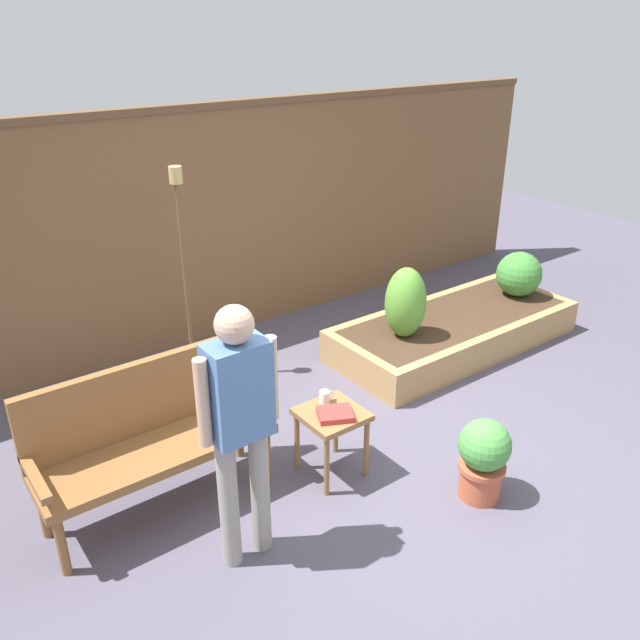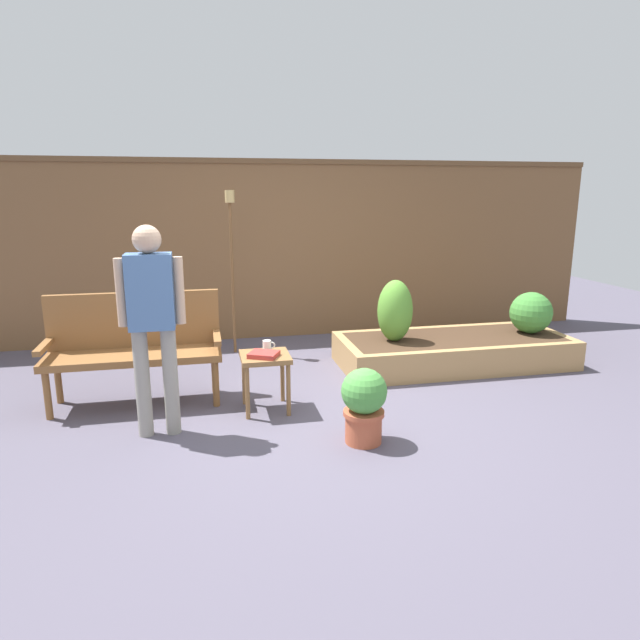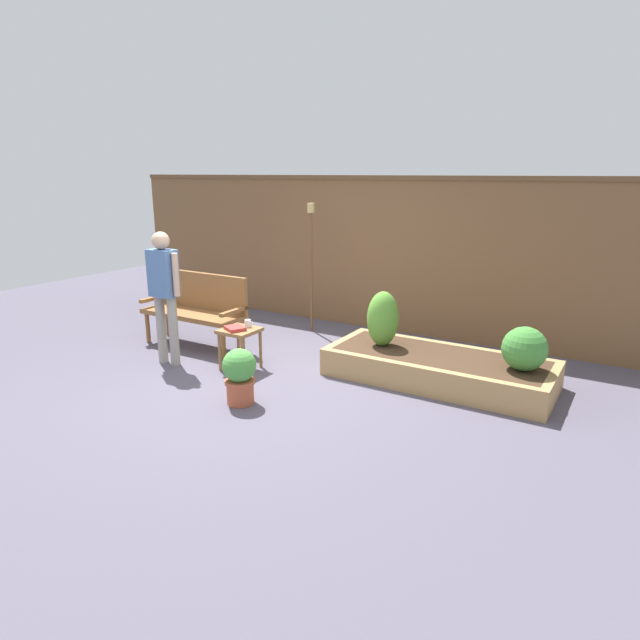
{
  "view_description": "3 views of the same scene",
  "coord_description": "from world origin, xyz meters",
  "px_view_note": "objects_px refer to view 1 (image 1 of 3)",
  "views": [
    {
      "loc": [
        -2.55,
        -2.63,
        2.81
      ],
      "look_at": [
        -0.03,
        0.75,
        0.85
      ],
      "focal_mm": 36.58,
      "sensor_mm": 36.0,
      "label": 1
    },
    {
      "loc": [
        -0.82,
        -4.11,
        1.78
      ],
      "look_at": [
        0.14,
        0.31,
        0.72
      ],
      "focal_mm": 30.88,
      "sensor_mm": 36.0,
      "label": 2
    },
    {
      "loc": [
        3.54,
        -4.42,
        2.2
      ],
      "look_at": [
        0.64,
        0.35,
        0.69
      ],
      "focal_mm": 30.72,
      "sensor_mm": 36.0,
      "label": 3
    }
  ],
  "objects_px": {
    "cup_on_table": "(325,397)",
    "person_by_bench": "(240,416)",
    "side_table": "(332,423)",
    "shrub_far_corner": "(519,274)",
    "garden_bench": "(149,428)",
    "shrub_near_bench": "(406,303)",
    "book_on_table": "(335,414)",
    "potted_boxwood": "(483,456)",
    "tiki_torch": "(182,240)"
  },
  "relations": [
    {
      "from": "cup_on_table",
      "to": "person_by_bench",
      "type": "xyz_separation_m",
      "value": [
        -0.87,
        -0.42,
        0.41
      ]
    },
    {
      "from": "side_table",
      "to": "shrub_far_corner",
      "type": "relative_size",
      "value": 1.09
    },
    {
      "from": "garden_bench",
      "to": "person_by_bench",
      "type": "bearing_deg",
      "value": -73.25
    },
    {
      "from": "side_table",
      "to": "shrub_near_bench",
      "type": "relative_size",
      "value": 0.77
    },
    {
      "from": "person_by_bench",
      "to": "book_on_table",
      "type": "bearing_deg",
      "value": 16.45
    },
    {
      "from": "potted_boxwood",
      "to": "person_by_bench",
      "type": "distance_m",
      "value": 1.65
    },
    {
      "from": "cup_on_table",
      "to": "shrub_far_corner",
      "type": "xyz_separation_m",
      "value": [
        2.91,
        0.69,
        -0.0
      ]
    },
    {
      "from": "potted_boxwood",
      "to": "shrub_far_corner",
      "type": "relative_size",
      "value": 1.26
    },
    {
      "from": "garden_bench",
      "to": "cup_on_table",
      "type": "height_order",
      "value": "garden_bench"
    },
    {
      "from": "cup_on_table",
      "to": "tiki_torch",
      "type": "xyz_separation_m",
      "value": [
        -0.18,
        1.65,
        0.7
      ]
    },
    {
      "from": "garden_bench",
      "to": "potted_boxwood",
      "type": "relative_size",
      "value": 2.58
    },
    {
      "from": "book_on_table",
      "to": "shrub_near_bench",
      "type": "distance_m",
      "value": 1.67
    },
    {
      "from": "book_on_table",
      "to": "tiki_torch",
      "type": "relative_size",
      "value": 0.12
    },
    {
      "from": "garden_bench",
      "to": "potted_boxwood",
      "type": "distance_m",
      "value": 2.09
    },
    {
      "from": "side_table",
      "to": "potted_boxwood",
      "type": "relative_size",
      "value": 0.86
    },
    {
      "from": "book_on_table",
      "to": "tiki_torch",
      "type": "height_order",
      "value": "tiki_torch"
    },
    {
      "from": "potted_boxwood",
      "to": "tiki_torch",
      "type": "distance_m",
      "value": 2.79
    },
    {
      "from": "potted_boxwood",
      "to": "person_by_bench",
      "type": "relative_size",
      "value": 0.36
    },
    {
      "from": "side_table",
      "to": "person_by_bench",
      "type": "xyz_separation_m",
      "value": [
        -0.84,
        -0.3,
        0.54
      ]
    },
    {
      "from": "side_table",
      "to": "tiki_torch",
      "type": "distance_m",
      "value": 1.95
    },
    {
      "from": "book_on_table",
      "to": "person_by_bench",
      "type": "height_order",
      "value": "person_by_bench"
    },
    {
      "from": "book_on_table",
      "to": "person_by_bench",
      "type": "distance_m",
      "value": 0.96
    },
    {
      "from": "tiki_torch",
      "to": "book_on_table",
      "type": "bearing_deg",
      "value": -86.03
    },
    {
      "from": "shrub_far_corner",
      "to": "tiki_torch",
      "type": "xyz_separation_m",
      "value": [
        -3.09,
        0.96,
        0.7
      ]
    },
    {
      "from": "side_table",
      "to": "book_on_table",
      "type": "bearing_deg",
      "value": -105.49
    },
    {
      "from": "garden_bench",
      "to": "side_table",
      "type": "bearing_deg",
      "value": -22.8
    },
    {
      "from": "cup_on_table",
      "to": "shrub_far_corner",
      "type": "bearing_deg",
      "value": 13.25
    },
    {
      "from": "garden_bench",
      "to": "shrub_far_corner",
      "type": "xyz_separation_m",
      "value": [
        4.01,
        0.35,
        -0.02
      ]
    },
    {
      "from": "tiki_torch",
      "to": "potted_boxwood",
      "type": "bearing_deg",
      "value": -73.2
    },
    {
      "from": "garden_bench",
      "to": "potted_boxwood",
      "type": "bearing_deg",
      "value": -35.68
    },
    {
      "from": "cup_on_table",
      "to": "side_table",
      "type": "bearing_deg",
      "value": -106.47
    },
    {
      "from": "tiki_torch",
      "to": "shrub_far_corner",
      "type": "bearing_deg",
      "value": -17.3
    },
    {
      "from": "shrub_near_bench",
      "to": "shrub_far_corner",
      "type": "xyz_separation_m",
      "value": [
        1.54,
        -0.0,
        -0.09
      ]
    },
    {
      "from": "shrub_far_corner",
      "to": "person_by_bench",
      "type": "height_order",
      "value": "person_by_bench"
    },
    {
      "from": "person_by_bench",
      "to": "tiki_torch",
      "type": "bearing_deg",
      "value": 71.37
    },
    {
      "from": "garden_bench",
      "to": "cup_on_table",
      "type": "bearing_deg",
      "value": -16.78
    },
    {
      "from": "cup_on_table",
      "to": "shrub_near_bench",
      "type": "height_order",
      "value": "shrub_near_bench"
    },
    {
      "from": "cup_on_table",
      "to": "person_by_bench",
      "type": "bearing_deg",
      "value": -154.46
    },
    {
      "from": "book_on_table",
      "to": "tiki_torch",
      "type": "xyz_separation_m",
      "value": [
        -0.13,
        1.82,
        0.72
      ]
    },
    {
      "from": "potted_boxwood",
      "to": "person_by_bench",
      "type": "xyz_separation_m",
      "value": [
        -1.46,
        0.46,
        0.63
      ]
    },
    {
      "from": "cup_on_table",
      "to": "person_by_bench",
      "type": "height_order",
      "value": "person_by_bench"
    },
    {
      "from": "side_table",
      "to": "shrub_far_corner",
      "type": "distance_m",
      "value": 3.05
    },
    {
      "from": "cup_on_table",
      "to": "potted_boxwood",
      "type": "distance_m",
      "value": 1.08
    },
    {
      "from": "shrub_near_bench",
      "to": "side_table",
      "type": "bearing_deg",
      "value": -150.38
    },
    {
      "from": "shrub_near_bench",
      "to": "tiki_torch",
      "type": "height_order",
      "value": "tiki_torch"
    },
    {
      "from": "garden_bench",
      "to": "shrub_near_bench",
      "type": "bearing_deg",
      "value": 8.16
    },
    {
      "from": "person_by_bench",
      "to": "garden_bench",
      "type": "bearing_deg",
      "value": 106.75
    },
    {
      "from": "shrub_far_corner",
      "to": "person_by_bench",
      "type": "distance_m",
      "value": 3.96
    },
    {
      "from": "garden_bench",
      "to": "person_by_bench",
      "type": "xyz_separation_m",
      "value": [
        0.23,
        -0.75,
        0.39
      ]
    },
    {
      "from": "side_table",
      "to": "cup_on_table",
      "type": "relative_size",
      "value": 4.51
    }
  ]
}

